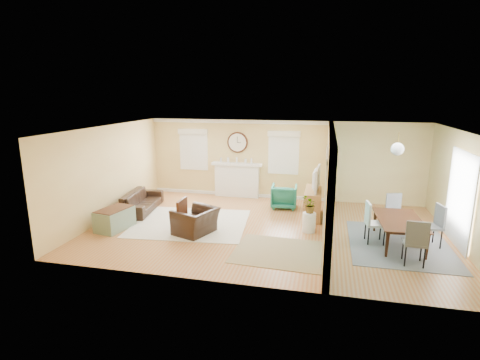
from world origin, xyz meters
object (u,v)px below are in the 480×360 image
sofa (142,201)px  dining_table (400,232)px  green_chair (284,196)px  eames_chair (196,221)px  credenza (313,203)px

sofa → dining_table: dining_table is taller
sofa → green_chair: green_chair is taller
eames_chair → green_chair: (1.91, 2.70, 0.03)m
green_chair → dining_table: size_ratio=0.45×
credenza → sofa: bearing=-173.4°
sofa → dining_table: (7.10, -1.02, 0.02)m
sofa → green_chair: bearing=-80.6°
sofa → eames_chair: eames_chair is taller
sofa → green_chair: (4.14, 1.27, 0.07)m
sofa → credenza: (5.04, 0.58, 0.11)m
eames_chair → credenza: size_ratio=0.73×
credenza → dining_table: size_ratio=0.78×
sofa → credenza: 5.07m
sofa → credenza: size_ratio=1.45×
sofa → dining_table: 7.17m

